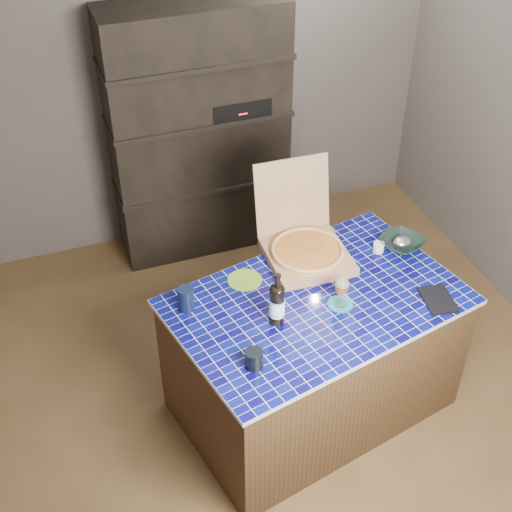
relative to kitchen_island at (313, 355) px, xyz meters
name	(u,v)px	position (x,y,z in m)	size (l,w,h in m)	color
room	(282,214)	(-0.13, 0.21, 0.84)	(3.50, 3.50, 3.50)	brown
shelving_unit	(200,134)	(-0.12, 1.73, 0.50)	(1.20, 0.41, 1.80)	black
kitchen_island	(313,355)	(0.00, 0.00, 0.00)	(1.65, 1.24, 0.81)	#3F2F18
pizza_box	(306,247)	(0.08, 0.35, 0.47)	(0.45, 0.54, 0.47)	#946E4C
mead_bottle	(277,304)	(-0.26, -0.08, 0.53)	(0.08, 0.08, 0.30)	black
teal_trivet	(340,304)	(0.10, -0.07, 0.41)	(0.13, 0.13, 0.01)	#176B79
wine_glass	(342,287)	(0.10, -0.07, 0.53)	(0.07, 0.07, 0.17)	white
tumbler	(254,359)	(-0.46, -0.32, 0.45)	(0.09, 0.09, 0.09)	black
dvd_case	(438,300)	(0.58, -0.22, 0.41)	(0.15, 0.21, 0.02)	black
bowl	(402,243)	(0.62, 0.25, 0.43)	(0.23, 0.23, 0.06)	black
foil_contents	(402,242)	(0.62, 0.25, 0.45)	(0.11, 0.09, 0.05)	silver
white_jar	(379,247)	(0.48, 0.26, 0.43)	(0.06, 0.06, 0.05)	silver
navy_cup	(186,299)	(-0.65, 0.17, 0.47)	(0.08, 0.08, 0.13)	black
green_trivet	(245,280)	(-0.30, 0.27, 0.41)	(0.18, 0.18, 0.01)	#6BA022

